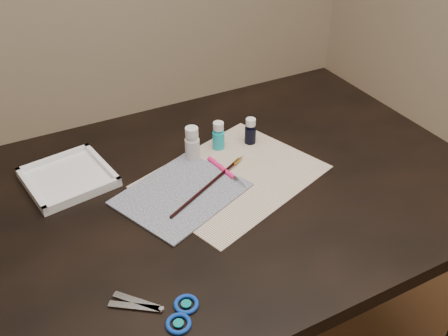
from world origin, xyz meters
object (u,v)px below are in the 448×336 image
paint_bottle_cyan (218,136)px  canvas (181,194)px  paint_bottle_white (192,144)px  paint_bottle_navy (250,131)px  scissors (152,310)px  paper (232,176)px  palette_tray (68,177)px

paint_bottle_cyan → canvas: bearing=-140.9°
paint_bottle_white → paint_bottle_cyan: 0.09m
paint_bottle_navy → scissors: paint_bottle_navy is taller
canvas → paint_bottle_cyan: bearing=39.1°
canvas → paint_bottle_cyan: 0.23m
canvas → paper: bearing=2.6°
paper → canvas: 0.15m
paint_bottle_cyan → palette_tray: paint_bottle_cyan is taller
paint_bottle_white → palette_tray: size_ratio=0.48×
paint_bottle_white → paper: bearing=-65.5°
paper → paint_bottle_white: 0.14m
canvas → scissors: bearing=-122.8°
scissors → paint_bottle_cyan: bearing=-94.7°
palette_tray → canvas: bearing=-38.8°
paint_bottle_white → paint_bottle_navy: (0.18, -0.00, -0.01)m
scissors → palette_tray: size_ratio=0.93×
paper → paint_bottle_cyan: paint_bottle_cyan is taller
canvas → scissors: scissors is taller
canvas → paint_bottle_navy: bearing=25.2°
canvas → palette_tray: palette_tray is taller
paint_bottle_white → scissors: paint_bottle_white is taller
paint_bottle_navy → paper: bearing=-135.6°
paper → palette_tray: 0.42m
canvas → paint_bottle_cyan: paint_bottle_cyan is taller
palette_tray → paper: bearing=-25.4°
paint_bottle_white → palette_tray: (-0.32, 0.06, -0.04)m
canvas → paint_bottle_white: size_ratio=2.96×
canvas → paint_bottle_navy: 0.30m
paint_bottle_navy → scissors: size_ratio=0.41×
paint_bottle_cyan → paper: bearing=-102.4°
canvas → scissors: (-0.19, -0.30, 0.00)m
canvas → paint_bottle_white: (0.09, 0.13, 0.04)m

